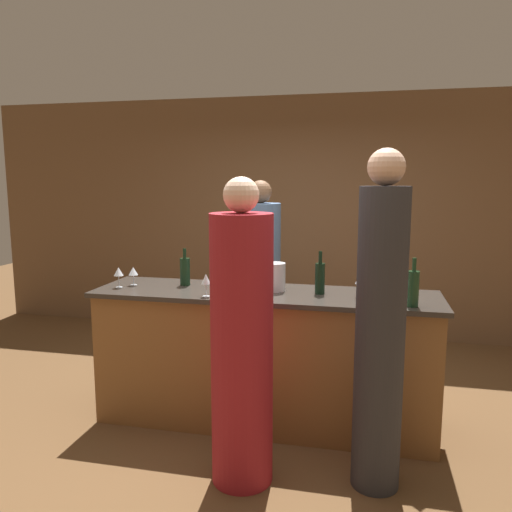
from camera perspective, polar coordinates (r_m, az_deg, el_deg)
name	(u,v)px	position (r m, az deg, el deg)	size (l,w,h in m)	color
ground_plane	(264,421)	(4.04, 0.90, -18.35)	(14.00, 14.00, 0.00)	brown
back_wall	(304,217)	(5.93, 5.56, 4.42)	(8.00, 0.06, 2.80)	brown
bar_counter	(264,357)	(3.83, 0.91, -11.52)	(2.55, 0.66, 1.02)	brown
bartender	(260,289)	(4.57, 0.49, -3.79)	(0.37, 0.37, 1.83)	#4C6B93
guest_0	(242,345)	(3.02, -1.63, -10.18)	(0.37, 0.37, 1.85)	maroon
guest_1	(380,332)	(3.02, 13.99, -8.43)	(0.29, 0.29, 2.01)	#2D2D33
wine_bottle_0	(320,278)	(3.63, 7.32, -2.46)	(0.07, 0.07, 0.31)	black
wine_bottle_1	(413,288)	(3.40, 17.52, -3.49)	(0.07, 0.07, 0.32)	#19381E
wine_bottle_2	(185,271)	(3.94, -8.12, -1.71)	(0.08, 0.08, 0.29)	black
ice_bucket	(275,277)	(3.70, 2.19, -2.40)	(0.15, 0.15, 0.21)	silver
wine_glass_0	(119,272)	(3.95, -15.44, -1.80)	(0.07, 0.07, 0.16)	silver
wine_glass_1	(134,272)	(4.01, -13.82, -1.74)	(0.07, 0.07, 0.15)	silver
wine_glass_2	(258,277)	(3.53, 0.26, -2.36)	(0.07, 0.07, 0.19)	silver
wine_glass_3	(361,279)	(3.58, 11.88, -2.60)	(0.08, 0.08, 0.17)	silver
wine_glass_4	(381,285)	(3.45, 14.10, -3.28)	(0.06, 0.06, 0.15)	silver
wine_glass_5	(206,280)	(3.53, -5.74, -2.72)	(0.06, 0.06, 0.16)	silver
wine_glass_6	(249,276)	(3.65, -0.82, -2.25)	(0.07, 0.07, 0.16)	silver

